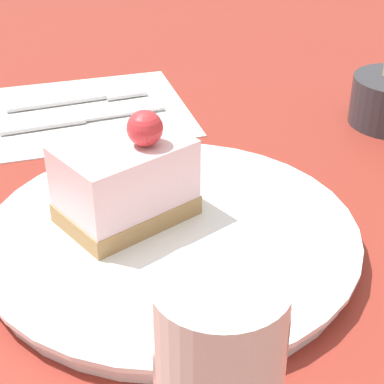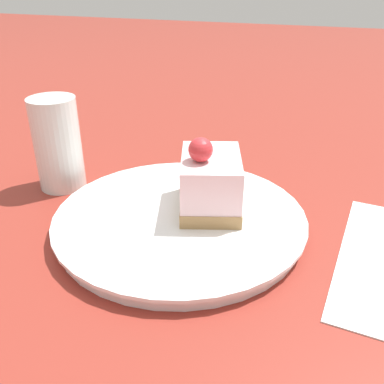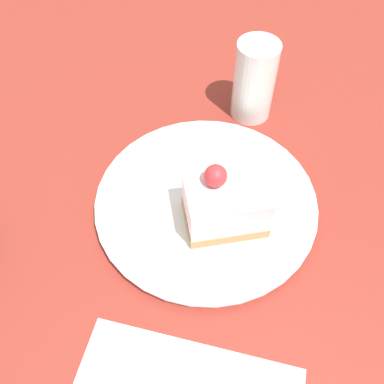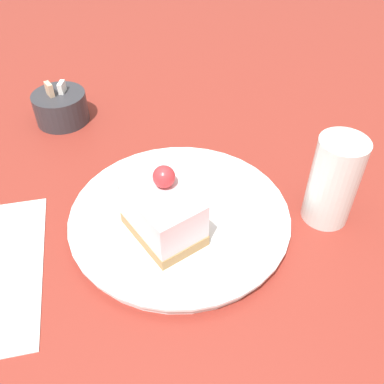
# 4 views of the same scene
# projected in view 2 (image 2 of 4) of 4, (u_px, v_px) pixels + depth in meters

# --- Properties ---
(ground_plane) EXTENTS (4.00, 4.00, 0.00)m
(ground_plane) POSITION_uv_depth(u_px,v_px,m) (147.00, 234.00, 0.48)
(ground_plane) COLOR maroon
(plate) EXTENTS (0.29, 0.29, 0.02)m
(plate) POSITION_uv_depth(u_px,v_px,m) (180.00, 219.00, 0.49)
(plate) COLOR white
(plate) RESTS_ON ground_plane
(cake_slice) EXTENTS (0.09, 0.11, 0.09)m
(cake_slice) POSITION_uv_depth(u_px,v_px,m) (210.00, 182.00, 0.49)
(cake_slice) COLOR #AD8451
(cake_slice) RESTS_ON plate
(drinking_glass) EXTENTS (0.06, 0.06, 0.12)m
(drinking_glass) POSITION_uv_depth(u_px,v_px,m) (58.00, 144.00, 0.56)
(drinking_glass) COLOR silver
(drinking_glass) RESTS_ON ground_plane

